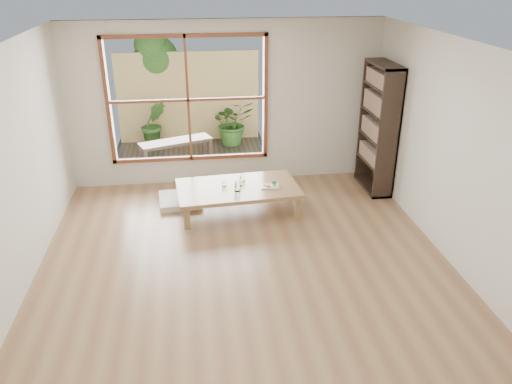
# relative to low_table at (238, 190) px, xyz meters

# --- Properties ---
(ground) EXTENTS (5.00, 5.00, 0.00)m
(ground) POSITION_rel_low_table_xyz_m (-0.05, -1.26, -0.34)
(ground) COLOR #9C794E
(ground) RESTS_ON ground
(low_table) EXTENTS (1.83, 1.12, 0.38)m
(low_table) POSITION_rel_low_table_xyz_m (0.00, 0.00, 0.00)
(low_table) COLOR #977349
(low_table) RESTS_ON ground
(floor_cushion) EXTENTS (0.67, 0.67, 0.09)m
(floor_cushion) POSITION_rel_low_table_xyz_m (-0.86, 0.37, -0.29)
(floor_cushion) COLOR white
(floor_cushion) RESTS_ON ground
(bookshelf) EXTENTS (0.32, 0.91, 2.01)m
(bookshelf) POSITION_rel_low_table_xyz_m (2.26, 0.54, 0.67)
(bookshelf) COLOR #31241B
(bookshelf) RESTS_ON ground
(glass_tall) EXTENTS (0.08, 0.08, 0.15)m
(glass_tall) POSITION_rel_low_table_xyz_m (-0.02, -0.15, 0.12)
(glass_tall) COLOR silver
(glass_tall) RESTS_ON low_table
(glass_mid) EXTENTS (0.06, 0.06, 0.09)m
(glass_mid) POSITION_rel_low_table_xyz_m (0.04, 0.04, 0.09)
(glass_mid) COLOR silver
(glass_mid) RESTS_ON low_table
(glass_short) EXTENTS (0.08, 0.08, 0.10)m
(glass_short) POSITION_rel_low_table_xyz_m (0.09, 0.19, 0.10)
(glass_short) COLOR silver
(glass_short) RESTS_ON low_table
(glass_small) EXTENTS (0.06, 0.06, 0.08)m
(glass_small) POSITION_rel_low_table_xyz_m (-0.20, 0.03, 0.09)
(glass_small) COLOR silver
(glass_small) RESTS_ON low_table
(food_tray) EXTENTS (0.28, 0.21, 0.08)m
(food_tray) POSITION_rel_low_table_xyz_m (0.47, -0.06, 0.07)
(food_tray) COLOR white
(food_tray) RESTS_ON low_table
(deck) EXTENTS (2.80, 2.00, 0.05)m
(deck) POSITION_rel_low_table_xyz_m (-0.65, 2.30, -0.34)
(deck) COLOR #342C25
(deck) RESTS_ON ground
(garden_bench) EXTENTS (1.35, 0.81, 0.41)m
(garden_bench) POSITION_rel_low_table_xyz_m (-0.93, 2.05, 0.04)
(garden_bench) COLOR #31241B
(garden_bench) RESTS_ON deck
(bamboo_fence) EXTENTS (2.80, 0.06, 1.80)m
(bamboo_fence) POSITION_rel_low_table_xyz_m (-0.65, 3.30, 0.56)
(bamboo_fence) COLOR tan
(bamboo_fence) RESTS_ON ground
(shrub_right) EXTENTS (0.93, 0.84, 0.89)m
(shrub_right) POSITION_rel_low_table_xyz_m (0.19, 2.90, 0.13)
(shrub_right) COLOR #366425
(shrub_right) RESTS_ON deck
(shrub_left) EXTENTS (0.60, 0.53, 0.92)m
(shrub_left) POSITION_rel_low_table_xyz_m (-1.36, 2.99, 0.14)
(shrub_left) COLOR #366425
(shrub_left) RESTS_ON deck
(garden_tree) EXTENTS (1.04, 0.85, 2.22)m
(garden_tree) POSITION_rel_low_table_xyz_m (-1.33, 3.60, 1.29)
(garden_tree) COLOR #4C3D2D
(garden_tree) RESTS_ON ground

